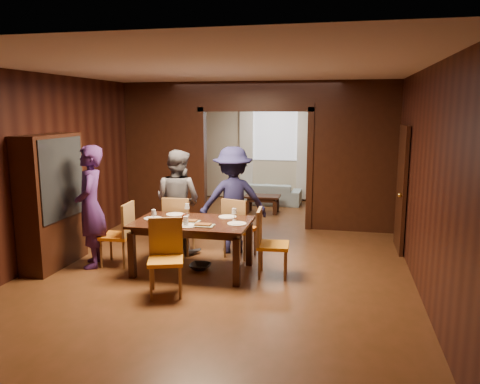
% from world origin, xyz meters
% --- Properties ---
extents(floor, '(9.00, 9.00, 0.00)m').
position_xyz_m(floor, '(0.00, 0.00, 0.00)').
color(floor, '#513116').
rests_on(floor, ground).
extents(ceiling, '(5.50, 9.00, 0.02)m').
position_xyz_m(ceiling, '(0.00, 0.00, 2.90)').
color(ceiling, silver).
rests_on(ceiling, room_walls).
extents(room_walls, '(5.52, 9.01, 2.90)m').
position_xyz_m(room_walls, '(0.00, 1.89, 1.51)').
color(room_walls, black).
rests_on(room_walls, floor).
extents(person_purple, '(0.68, 0.79, 1.84)m').
position_xyz_m(person_purple, '(-1.95, -1.39, 0.92)').
color(person_purple, '#3E1E59').
rests_on(person_purple, floor).
extents(person_grey, '(0.98, 0.85, 1.71)m').
position_xyz_m(person_grey, '(-0.93, -0.40, 0.86)').
color(person_grey, '#57565E').
rests_on(person_grey, floor).
extents(person_navy, '(1.30, 1.03, 1.76)m').
position_xyz_m(person_navy, '(-0.03, -0.22, 0.88)').
color(person_navy, '#191940').
rests_on(person_navy, floor).
extents(sofa, '(1.82, 0.72, 0.53)m').
position_xyz_m(sofa, '(-0.16, 3.85, 0.26)').
color(sofa, '#9BBBCB').
rests_on(sofa, floor).
extents(serving_bowl, '(0.32, 0.32, 0.08)m').
position_xyz_m(serving_bowl, '(-0.31, -1.21, 0.80)').
color(serving_bowl, black).
rests_on(serving_bowl, dining_table).
extents(dining_table, '(1.67, 1.04, 0.76)m').
position_xyz_m(dining_table, '(-0.38, -1.31, 0.38)').
color(dining_table, black).
rests_on(dining_table, floor).
extents(coffee_table, '(0.80, 0.50, 0.40)m').
position_xyz_m(coffee_table, '(-0.05, 2.83, 0.20)').
color(coffee_table, black).
rests_on(coffee_table, floor).
extents(chair_left, '(0.47, 0.47, 0.97)m').
position_xyz_m(chair_left, '(-1.62, -1.27, 0.48)').
color(chair_left, orange).
rests_on(chair_left, floor).
extents(chair_right, '(0.47, 0.47, 0.97)m').
position_xyz_m(chair_right, '(0.79, -1.25, 0.48)').
color(chair_right, orange).
rests_on(chair_right, floor).
extents(chair_far_l, '(0.46, 0.46, 0.97)m').
position_xyz_m(chair_far_l, '(-0.86, -0.53, 0.48)').
color(chair_far_l, '#C04E12').
rests_on(chair_far_l, floor).
extents(chair_far_r, '(0.55, 0.55, 0.97)m').
position_xyz_m(chair_far_r, '(0.14, -0.46, 0.48)').
color(chair_far_r, orange).
rests_on(chair_far_r, floor).
extents(chair_near, '(0.56, 0.56, 0.97)m').
position_xyz_m(chair_near, '(-0.45, -2.22, 0.48)').
color(chair_near, orange).
rests_on(chair_near, floor).
extents(hutch, '(0.40, 1.20, 2.00)m').
position_xyz_m(hutch, '(-2.53, -1.50, 1.00)').
color(hutch, black).
rests_on(hutch, floor).
extents(door_right, '(0.06, 0.90, 2.10)m').
position_xyz_m(door_right, '(2.70, 0.50, 1.05)').
color(door_right, black).
rests_on(door_right, floor).
extents(window_far, '(1.20, 0.03, 1.30)m').
position_xyz_m(window_far, '(0.00, 4.44, 1.70)').
color(window_far, silver).
rests_on(window_far, back_wall).
extents(curtain_left, '(0.35, 0.06, 2.40)m').
position_xyz_m(curtain_left, '(-0.75, 4.40, 1.25)').
color(curtain_left, white).
rests_on(curtain_left, back_wall).
extents(curtain_right, '(0.35, 0.06, 2.40)m').
position_xyz_m(curtain_right, '(0.75, 4.40, 1.25)').
color(curtain_right, white).
rests_on(curtain_right, back_wall).
extents(plate_left, '(0.27, 0.27, 0.01)m').
position_xyz_m(plate_left, '(-1.00, -1.29, 0.77)').
color(plate_left, silver).
rests_on(plate_left, dining_table).
extents(plate_far_l, '(0.27, 0.27, 0.01)m').
position_xyz_m(plate_far_l, '(-0.77, -0.97, 0.77)').
color(plate_far_l, white).
rests_on(plate_far_l, dining_table).
extents(plate_far_r, '(0.27, 0.27, 0.01)m').
position_xyz_m(plate_far_r, '(0.06, -0.96, 0.77)').
color(plate_far_r, white).
rests_on(plate_far_r, dining_table).
extents(plate_right, '(0.27, 0.27, 0.01)m').
position_xyz_m(plate_right, '(0.29, -1.34, 0.77)').
color(plate_right, white).
rests_on(plate_right, dining_table).
extents(plate_near, '(0.27, 0.27, 0.01)m').
position_xyz_m(plate_near, '(-0.35, -1.61, 0.77)').
color(plate_near, silver).
rests_on(plate_near, dining_table).
extents(platter_a, '(0.30, 0.20, 0.04)m').
position_xyz_m(platter_a, '(-0.41, -1.39, 0.78)').
color(platter_a, gray).
rests_on(platter_a, dining_table).
extents(platter_b, '(0.30, 0.20, 0.04)m').
position_xyz_m(platter_b, '(-0.14, -1.56, 0.78)').
color(platter_b, gray).
rests_on(platter_b, dining_table).
extents(wineglass_left, '(0.08, 0.08, 0.18)m').
position_xyz_m(wineglass_left, '(-0.91, -1.47, 0.85)').
color(wineglass_left, silver).
rests_on(wineglass_left, dining_table).
extents(wineglass_far, '(0.08, 0.08, 0.18)m').
position_xyz_m(wineglass_far, '(-0.58, -0.96, 0.85)').
color(wineglass_far, silver).
rests_on(wineglass_far, dining_table).
extents(wineglass_right, '(0.08, 0.08, 0.18)m').
position_xyz_m(wineglass_right, '(0.20, -1.14, 0.85)').
color(wineglass_right, white).
rests_on(wineglass_right, dining_table).
extents(tumbler, '(0.07, 0.07, 0.14)m').
position_xyz_m(tumbler, '(-0.38, -1.61, 0.83)').
color(tumbler, silver).
rests_on(tumbler, dining_table).
extents(condiment_jar, '(0.08, 0.08, 0.11)m').
position_xyz_m(condiment_jar, '(-0.48, -1.36, 0.82)').
color(condiment_jar, '#532213').
rests_on(condiment_jar, dining_table).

